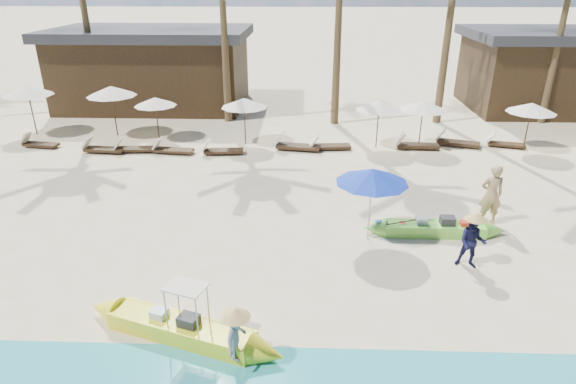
{
  "coord_description": "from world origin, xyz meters",
  "views": [
    {
      "loc": [
        0.6,
        -10.09,
        6.86
      ],
      "look_at": [
        0.18,
        2.0,
        1.45
      ],
      "focal_mm": 30.0,
      "sensor_mm": 36.0,
      "label": 1
    }
  ],
  "objects_px": {
    "green_canoe": "(434,228)",
    "tourist": "(491,195)",
    "blue_umbrella": "(372,176)",
    "yellow_canoe": "(181,329)"
  },
  "relations": [
    {
      "from": "green_canoe",
      "to": "blue_umbrella",
      "type": "height_order",
      "value": "blue_umbrella"
    },
    {
      "from": "green_canoe",
      "to": "blue_umbrella",
      "type": "distance_m",
      "value": 2.64
    },
    {
      "from": "green_canoe",
      "to": "blue_umbrella",
      "type": "bearing_deg",
      "value": -169.95
    },
    {
      "from": "green_canoe",
      "to": "tourist",
      "type": "xyz_separation_m",
      "value": [
        1.8,
        0.79,
        0.75
      ]
    },
    {
      "from": "tourist",
      "to": "blue_umbrella",
      "type": "height_order",
      "value": "blue_umbrella"
    },
    {
      "from": "green_canoe",
      "to": "blue_umbrella",
      "type": "relative_size",
      "value": 2.12
    },
    {
      "from": "yellow_canoe",
      "to": "tourist",
      "type": "distance_m",
      "value": 9.75
    },
    {
      "from": "green_canoe",
      "to": "yellow_canoe",
      "type": "distance_m",
      "value": 7.8
    },
    {
      "from": "tourist",
      "to": "blue_umbrella",
      "type": "bearing_deg",
      "value": 14.14
    },
    {
      "from": "green_canoe",
      "to": "tourist",
      "type": "height_order",
      "value": "tourist"
    }
  ]
}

